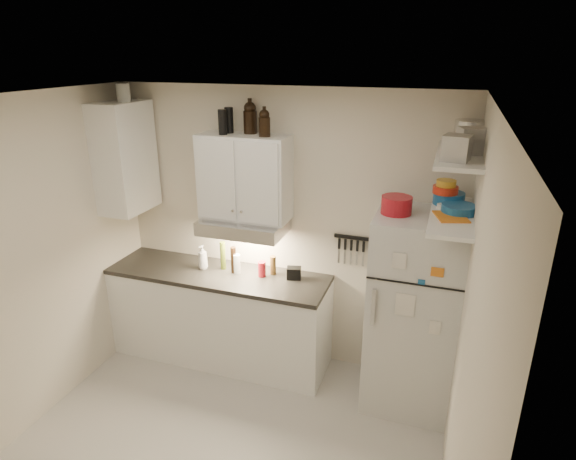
% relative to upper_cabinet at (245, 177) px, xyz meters
% --- Properties ---
extents(floor, '(3.20, 3.00, 0.02)m').
position_rel_upper_cabinet_xyz_m(floor, '(0.30, -1.33, -1.84)').
color(floor, beige).
rests_on(floor, ground).
extents(ceiling, '(3.20, 3.00, 0.02)m').
position_rel_upper_cabinet_xyz_m(ceiling, '(0.30, -1.33, 0.78)').
color(ceiling, white).
rests_on(ceiling, ground).
extents(back_wall, '(3.20, 0.02, 2.60)m').
position_rel_upper_cabinet_xyz_m(back_wall, '(0.30, 0.18, -0.53)').
color(back_wall, beige).
rests_on(back_wall, ground).
extents(left_wall, '(0.02, 3.00, 2.60)m').
position_rel_upper_cabinet_xyz_m(left_wall, '(-1.31, -1.33, -0.53)').
color(left_wall, beige).
rests_on(left_wall, ground).
extents(right_wall, '(0.02, 3.00, 2.60)m').
position_rel_upper_cabinet_xyz_m(right_wall, '(1.91, -1.33, -0.53)').
color(right_wall, beige).
rests_on(right_wall, ground).
extents(base_cabinet, '(2.10, 0.60, 0.88)m').
position_rel_upper_cabinet_xyz_m(base_cabinet, '(-0.25, -0.14, -1.39)').
color(base_cabinet, white).
rests_on(base_cabinet, floor).
extents(countertop, '(2.10, 0.62, 0.04)m').
position_rel_upper_cabinet_xyz_m(countertop, '(-0.25, -0.14, -0.93)').
color(countertop, '#262421').
rests_on(countertop, base_cabinet).
extents(upper_cabinet, '(0.80, 0.33, 0.75)m').
position_rel_upper_cabinet_xyz_m(upper_cabinet, '(0.00, 0.00, 0.00)').
color(upper_cabinet, white).
rests_on(upper_cabinet, back_wall).
extents(side_cabinet, '(0.33, 0.55, 1.00)m').
position_rel_upper_cabinet_xyz_m(side_cabinet, '(-1.14, -0.14, 0.12)').
color(side_cabinet, white).
rests_on(side_cabinet, left_wall).
extents(range_hood, '(0.76, 0.46, 0.12)m').
position_rel_upper_cabinet_xyz_m(range_hood, '(0.00, -0.06, -0.44)').
color(range_hood, silver).
rests_on(range_hood, back_wall).
extents(fridge, '(0.70, 0.68, 1.70)m').
position_rel_upper_cabinet_xyz_m(fridge, '(1.55, -0.18, -0.98)').
color(fridge, silver).
rests_on(fridge, floor).
extents(shelf_hi, '(0.30, 0.95, 0.03)m').
position_rel_upper_cabinet_xyz_m(shelf_hi, '(1.75, -0.31, 0.38)').
color(shelf_hi, white).
rests_on(shelf_hi, right_wall).
extents(shelf_lo, '(0.30, 0.95, 0.03)m').
position_rel_upper_cabinet_xyz_m(shelf_lo, '(1.75, -0.31, -0.07)').
color(shelf_lo, white).
rests_on(shelf_lo, right_wall).
extents(knife_strip, '(0.42, 0.02, 0.03)m').
position_rel_upper_cabinet_xyz_m(knife_strip, '(1.00, 0.15, -0.51)').
color(knife_strip, black).
rests_on(knife_strip, back_wall).
extents(dutch_oven, '(0.29, 0.29, 0.14)m').
position_rel_upper_cabinet_xyz_m(dutch_oven, '(1.35, -0.20, -0.06)').
color(dutch_oven, '#AB141F').
rests_on(dutch_oven, fridge).
extents(book_stack, '(0.27, 0.30, 0.08)m').
position_rel_upper_cabinet_xyz_m(book_stack, '(1.75, -0.39, -0.08)').
color(book_stack, orange).
rests_on(book_stack, fridge).
extents(spice_jar, '(0.09, 0.09, 0.11)m').
position_rel_upper_cabinet_xyz_m(spice_jar, '(1.67, -0.21, -0.07)').
color(spice_jar, silver).
rests_on(spice_jar, fridge).
extents(stock_pot, '(0.32, 0.32, 0.18)m').
position_rel_upper_cabinet_xyz_m(stock_pot, '(1.82, 0.05, 0.48)').
color(stock_pot, silver).
rests_on(stock_pot, shelf_hi).
extents(tin_a, '(0.22, 0.21, 0.18)m').
position_rel_upper_cabinet_xyz_m(tin_a, '(1.82, -0.31, 0.48)').
color(tin_a, '#AAAAAD').
rests_on(tin_a, shelf_hi).
extents(tin_b, '(0.19, 0.19, 0.16)m').
position_rel_upper_cabinet_xyz_m(tin_b, '(1.73, -0.57, 0.47)').
color(tin_b, '#AAAAAD').
rests_on(tin_b, shelf_hi).
extents(bowl_teal, '(0.23, 0.23, 0.09)m').
position_rel_upper_cabinet_xyz_m(bowl_teal, '(1.72, -0.07, -0.00)').
color(bowl_teal, '#1A5891').
rests_on(bowl_teal, shelf_lo).
extents(bowl_orange, '(0.19, 0.19, 0.06)m').
position_rel_upper_cabinet_xyz_m(bowl_orange, '(1.69, -0.11, 0.07)').
color(bowl_orange, red).
rests_on(bowl_orange, bowl_teal).
extents(bowl_yellow, '(0.14, 0.14, 0.05)m').
position_rel_upper_cabinet_xyz_m(bowl_yellow, '(1.69, -0.11, 0.12)').
color(bowl_yellow, gold).
rests_on(bowl_yellow, bowl_orange).
extents(plates, '(0.28, 0.28, 0.06)m').
position_rel_upper_cabinet_xyz_m(plates, '(1.80, -0.28, -0.02)').
color(plates, '#1A5891').
rests_on(plates, shelf_lo).
extents(growler_a, '(0.14, 0.14, 0.27)m').
position_rel_upper_cabinet_xyz_m(growler_a, '(0.03, 0.08, 0.51)').
color(growler_a, black).
rests_on(growler_a, upper_cabinet).
extents(growler_b, '(0.11, 0.11, 0.23)m').
position_rel_upper_cabinet_xyz_m(growler_b, '(0.21, -0.03, 0.49)').
color(growler_b, black).
rests_on(growler_b, upper_cabinet).
extents(thermos_a, '(0.09, 0.09, 0.22)m').
position_rel_upper_cabinet_xyz_m(thermos_a, '(-0.15, 0.05, 0.48)').
color(thermos_a, black).
rests_on(thermos_a, upper_cabinet).
extents(thermos_b, '(0.10, 0.10, 0.21)m').
position_rel_upper_cabinet_xyz_m(thermos_b, '(-0.17, -0.06, 0.48)').
color(thermos_b, black).
rests_on(thermos_b, upper_cabinet).
extents(side_jar, '(0.14, 0.14, 0.16)m').
position_rel_upper_cabinet_xyz_m(side_jar, '(-1.08, -0.12, 0.70)').
color(side_jar, silver).
rests_on(side_jar, side_cabinet).
extents(soap_bottle, '(0.12, 0.12, 0.26)m').
position_rel_upper_cabinet_xyz_m(soap_bottle, '(-0.42, -0.10, -0.77)').
color(soap_bottle, white).
rests_on(soap_bottle, countertop).
extents(pepper_mill, '(0.07, 0.07, 0.18)m').
position_rel_upper_cabinet_xyz_m(pepper_mill, '(0.25, 0.00, -0.82)').
color(pepper_mill, brown).
rests_on(pepper_mill, countertop).
extents(oil_bottle, '(0.06, 0.06, 0.27)m').
position_rel_upper_cabinet_xyz_m(oil_bottle, '(-0.23, -0.04, -0.77)').
color(oil_bottle, '#4B5916').
rests_on(oil_bottle, countertop).
extents(vinegar_bottle, '(0.06, 0.06, 0.26)m').
position_rel_upper_cabinet_xyz_m(vinegar_bottle, '(-0.11, -0.08, -0.78)').
color(vinegar_bottle, black).
rests_on(vinegar_bottle, countertop).
extents(clear_bottle, '(0.08, 0.08, 0.19)m').
position_rel_upper_cabinet_xyz_m(clear_bottle, '(-0.07, -0.09, -0.81)').
color(clear_bottle, silver).
rests_on(clear_bottle, countertop).
extents(red_jar, '(0.08, 0.08, 0.14)m').
position_rel_upper_cabinet_xyz_m(red_jar, '(0.17, -0.07, -0.83)').
color(red_jar, '#AB141F').
rests_on(red_jar, countertop).
extents(caddy, '(0.15, 0.12, 0.11)m').
position_rel_upper_cabinet_xyz_m(caddy, '(0.47, -0.02, -0.85)').
color(caddy, black).
rests_on(caddy, countertop).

